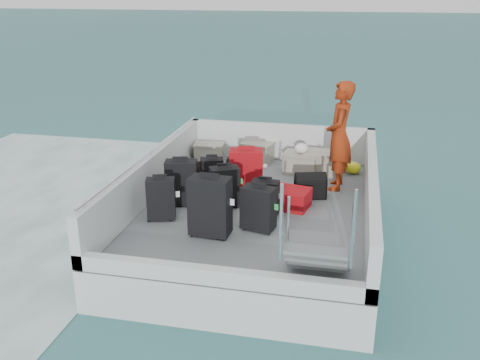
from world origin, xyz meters
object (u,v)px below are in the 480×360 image
Objects in this scene: crate_2 at (301,164)px; suitcase_4 at (225,187)px; suitcase_2 at (212,174)px; suitcase_0 at (161,199)px; crate_3 at (322,164)px; passenger at (339,136)px; suitcase_7 at (265,199)px; suitcase_3 at (210,207)px; suitcase_8 at (285,198)px; suitcase_6 at (258,209)px; crate_1 at (258,152)px; crate_0 at (209,153)px; suitcase_5 at (246,172)px; suitcase_1 at (181,183)px.

suitcase_4 is at bearing -117.94° from crate_2.
suitcase_0 is at bearing -122.91° from suitcase_2.
crate_3 is (1.36, 1.90, -0.13)m from suitcase_4.
suitcase_0 is 1.08× the size of crate_2.
suitcase_0 is 0.35× the size of passenger.
suitcase_0 is 1.14× the size of suitcase_7.
suitcase_3 is 1.52m from suitcase_8.
suitcase_7 is 0.75× the size of suitcase_8.
suitcase_6 is at bearing 29.94° from suitcase_3.
suitcase_2 is 1.00× the size of suitcase_7.
crate_3 reaches higher than suitcase_8.
suitcase_8 is 2.33m from crate_1.
suitcase_2 reaches higher than suitcase_8.
suitcase_4 is (-0.04, 1.00, -0.09)m from suitcase_3.
crate_0 is at bearing 125.39° from suitcase_7.
suitcase_6 is at bearing -82.05° from suitcase_5.
suitcase_3 is 2.79m from passenger.
crate_0 is (-1.52, 2.39, -0.12)m from suitcase_7.
suitcase_5 is at bearing -123.09° from crate_2.
crate_3 is 0.35× the size of passenger.
suitcase_3 is at bearing -114.52° from crate_3.
suitcase_4 is (0.68, 0.04, -0.04)m from suitcase_1.
suitcase_7 reaches higher than suitcase_2.
suitcase_1 is 0.97× the size of suitcase_5.
suitcase_0 reaches higher than suitcase_2.
suitcase_4 is at bearing -52.94° from passenger.
suitcase_5 reaches higher than suitcase_7.
passenger reaches higher than crate_1.
crate_0 is at bearing -167.21° from crate_1.
crate_2 is (0.32, 2.54, -0.14)m from suitcase_6.
passenger reaches higher than crate_2.
crate_1 is at bearing 32.33° from suitcase_8.
suitcase_3 is 1.50× the size of suitcase_7.
crate_2 is at bearing 24.83° from suitcase_2.
suitcase_5 is 1.17× the size of suitcase_6.
suitcase_0 is at bearing -167.70° from suitcase_6.
suitcase_3 is 1.42× the size of crate_2.
suitcase_4 is 2.34m from crate_3.
suitcase_5 is at bearing -133.07° from crate_3.
suitcase_8 is at bearing -41.81° from suitcase_5.
crate_3 is at bearing -21.14° from crate_1.
suitcase_2 is 2.20m from passenger.
suitcase_0 is at bearing -112.52° from suitcase_1.
suitcase_2 is 1.59m from crate_0.
crate_1 is (-0.59, 2.60, -0.11)m from suitcase_7.
suitcase_2 is 0.87× the size of suitcase_6.
suitcase_4 reaches higher than suitcase_2.
suitcase_8 is 1.26× the size of crate_2.
suitcase_0 reaches higher than crate_0.
suitcase_2 is at bearing 141.01° from suitcase_6.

